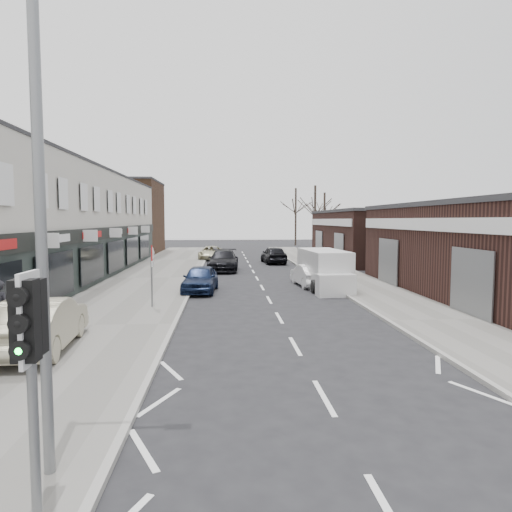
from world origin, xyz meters
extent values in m
plane|color=black|center=(0.00, 0.00, 0.00)|extent=(160.00, 160.00, 0.00)
cube|color=slate|center=(-6.75, 22.00, 0.06)|extent=(5.50, 64.00, 0.12)
cube|color=slate|center=(5.75, 22.00, 0.06)|extent=(3.50, 64.00, 0.12)
cube|color=beige|center=(-13.50, 19.50, 3.55)|extent=(8.00, 41.00, 7.10)
cube|color=#4A3120|center=(-13.50, 45.00, 4.00)|extent=(8.00, 10.00, 8.00)
cube|color=#321B16|center=(12.50, 34.00, 2.25)|extent=(10.00, 16.00, 4.50)
cylinder|color=slate|center=(-4.40, -2.00, 1.62)|extent=(0.12, 0.12, 3.00)
cube|color=silver|center=(-4.40, -2.00, 2.67)|extent=(0.05, 0.55, 1.10)
cube|color=black|center=(-4.40, -2.12, 2.67)|extent=(0.28, 0.22, 0.95)
sphere|color=#0CE533|center=(-4.40, -2.24, 2.37)|extent=(0.18, 0.18, 0.18)
cube|color=black|center=(-4.40, -1.88, 2.67)|extent=(0.26, 0.20, 0.90)
cylinder|color=slate|center=(-4.70, -0.80, 4.12)|extent=(0.16, 0.16, 8.00)
cylinder|color=slate|center=(-5.20, 12.00, 1.37)|extent=(0.07, 0.07, 2.50)
cube|color=white|center=(-5.15, 12.00, 1.97)|extent=(0.04, 0.45, 0.25)
cube|color=silver|center=(3.40, 17.49, 1.07)|extent=(2.25, 4.81, 2.14)
cube|color=silver|center=(3.40, 14.74, 0.56)|extent=(1.94, 0.94, 1.13)
cylinder|color=black|center=(2.53, 15.85, 0.36)|extent=(0.22, 0.71, 0.71)
cylinder|color=black|center=(4.27, 15.85, 0.36)|extent=(0.22, 0.71, 0.71)
cylinder|color=black|center=(2.53, 19.14, 0.36)|extent=(0.22, 0.71, 0.71)
cylinder|color=black|center=(4.27, 19.14, 0.36)|extent=(0.22, 0.71, 0.71)
imported|color=#A39C82|center=(-7.34, 5.74, 0.88)|extent=(1.95, 4.72, 1.52)
imported|color=black|center=(-9.10, 7.11, 1.04)|extent=(0.78, 0.64, 1.84)
imported|color=#131E3C|center=(-3.40, 16.66, 0.70)|extent=(1.98, 4.25, 1.41)
imported|color=black|center=(-2.20, 26.66, 0.77)|extent=(2.43, 5.43, 1.55)
imported|color=#BDB797|center=(-3.40, 36.55, 0.64)|extent=(2.44, 4.74, 1.28)
imported|color=white|center=(2.75, 18.44, 0.64)|extent=(1.68, 3.98, 1.28)
imported|color=black|center=(2.20, 32.21, 0.75)|extent=(2.14, 4.56, 1.51)
camera|label=1|loc=(-2.12, -7.42, 3.82)|focal=32.00mm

